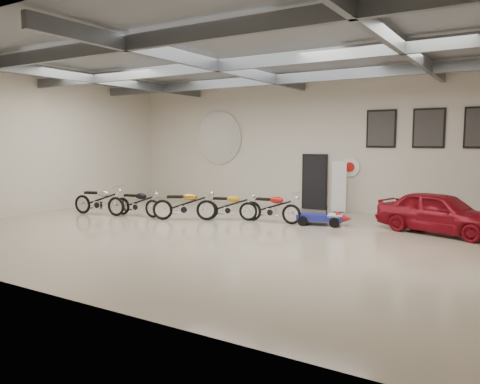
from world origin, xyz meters
The scene contains 18 objects.
floor centered at (0.00, 0.00, 0.00)m, with size 16.00×12.00×0.01m, color tan.
ceiling centered at (0.00, 0.00, 5.00)m, with size 16.00×12.00×0.01m, color slate.
back_wall centered at (0.00, 6.00, 2.50)m, with size 16.00×0.02×5.00m, color beige.
left_wall centered at (-8.00, 0.00, 2.50)m, with size 0.02×12.00×5.00m, color beige.
ceiling_beams centered at (0.00, 0.00, 4.75)m, with size 15.80×11.80×0.32m, color #53575A, non-canonical shape.
door centered at (0.50, 5.95, 1.05)m, with size 0.92×0.08×2.10m, color black.
logo_plaque centered at (-4.00, 5.95, 2.80)m, with size 2.30×0.06×1.16m, color silver, non-canonical shape.
poster_left centered at (3.00, 5.96, 3.10)m, with size 1.05×0.08×1.35m, color black, non-canonical shape.
poster_mid centered at (4.60, 5.96, 3.10)m, with size 1.05×0.08×1.35m, color black, non-canonical shape.
oil_sign centered at (1.90, 5.95, 1.70)m, with size 0.72×0.10×0.72m, color white, non-canonical shape.
banner_stand centered at (1.64, 5.50, 0.96)m, with size 0.52×0.21×1.92m, color white, non-canonical shape.
motorcycle_silver centered at (-5.62, 0.59, 0.56)m, with size 2.14×0.66×1.11m, color silver, non-canonical shape.
motorcycle_black centered at (-4.23, 1.10, 0.51)m, with size 1.95×0.61×1.02m, color silver, non-canonical shape.
motorcycle_gold centered at (-2.28, 1.32, 0.56)m, with size 2.13×0.66×1.11m, color silver, non-canonical shape.
motorcycle_yellow centered at (-1.02, 2.12, 0.51)m, with size 1.95×0.60×1.01m, color silver, non-canonical shape.
motorcycle_red centered at (0.45, 2.44, 0.53)m, with size 2.03×0.63×1.05m, color silver, non-canonical shape.
go_kart centered at (2.10, 2.91, 0.32)m, with size 1.75×0.79×0.63m, color navy, non-canonical shape.
vintage_car centered at (5.44, 3.39, 0.61)m, with size 3.57×1.44×1.22m, color maroon.
Camera 1 is at (7.50, -11.02, 2.68)m, focal length 35.00 mm.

